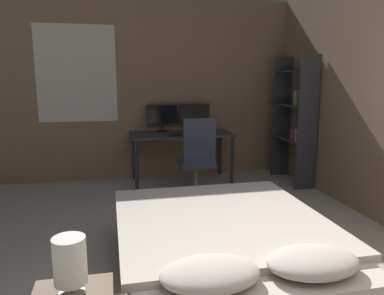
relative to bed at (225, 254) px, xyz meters
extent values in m
cube|color=#8E7051|center=(0.25, 3.26, 1.09)|extent=(12.00, 0.06, 2.70)
cube|color=silver|center=(-1.24, 3.22, 1.33)|extent=(1.12, 0.01, 1.38)
cube|color=black|center=(-1.24, 3.23, 1.33)|extent=(1.04, 0.01, 1.30)
cube|color=brown|center=(0.00, 0.02, -0.15)|extent=(1.51, 1.93, 0.22)
cube|color=beige|center=(0.00, 0.02, 0.08)|extent=(1.45, 1.87, 0.23)
cube|color=beige|center=(0.00, 0.13, 0.22)|extent=(1.55, 1.62, 0.05)
ellipsoid|color=beige|center=(-0.30, -0.70, 0.26)|extent=(0.55, 0.38, 0.13)
ellipsoid|color=beige|center=(0.30, -0.70, 0.26)|extent=(0.55, 0.38, 0.13)
cylinder|color=gray|center=(-1.01, -0.71, 0.25)|extent=(0.13, 0.13, 0.01)
cylinder|color=gray|center=(-1.01, -0.71, 0.29)|extent=(0.02, 0.02, 0.05)
cylinder|color=silver|center=(-1.01, -0.71, 0.43)|extent=(0.16, 0.16, 0.23)
cube|color=#38383D|center=(0.22, 2.84, 0.46)|extent=(1.47, 0.70, 0.03)
cylinder|color=#2D2D33|center=(-0.46, 2.54, 0.09)|extent=(0.05, 0.05, 0.70)
cylinder|color=#2D2D33|center=(0.90, 2.54, 0.09)|extent=(0.05, 0.05, 0.70)
cylinder|color=#2D2D33|center=(-0.46, 3.14, 0.09)|extent=(0.05, 0.05, 0.70)
cylinder|color=#2D2D33|center=(0.90, 3.14, 0.09)|extent=(0.05, 0.05, 0.70)
cylinder|color=black|center=(-0.03, 3.09, 0.48)|extent=(0.16, 0.16, 0.01)
cylinder|color=black|center=(-0.03, 3.09, 0.53)|extent=(0.03, 0.03, 0.09)
cube|color=black|center=(-0.03, 3.09, 0.73)|extent=(0.47, 0.03, 0.30)
cube|color=black|center=(-0.03, 3.08, 0.73)|extent=(0.44, 0.00, 0.27)
cylinder|color=black|center=(0.47, 3.09, 0.48)|extent=(0.16, 0.16, 0.01)
cylinder|color=black|center=(0.47, 3.09, 0.53)|extent=(0.03, 0.03, 0.09)
cube|color=black|center=(0.47, 3.09, 0.73)|extent=(0.47, 0.03, 0.30)
cube|color=black|center=(0.47, 3.08, 0.73)|extent=(0.44, 0.00, 0.27)
cube|color=black|center=(0.22, 2.60, 0.48)|extent=(0.42, 0.13, 0.02)
ellipsoid|color=black|center=(0.52, 2.60, 0.49)|extent=(0.07, 0.05, 0.04)
cylinder|color=black|center=(0.25, 2.06, -0.24)|extent=(0.52, 0.52, 0.04)
cylinder|color=gray|center=(0.25, 2.06, -0.02)|extent=(0.05, 0.05, 0.39)
cube|color=#33384C|center=(0.25, 2.06, 0.21)|extent=(0.44, 0.44, 0.07)
cube|color=#33384C|center=(0.25, 1.87, 0.52)|extent=(0.40, 0.05, 0.56)
cube|color=#333338|center=(1.81, 2.09, 0.66)|extent=(0.30, 0.02, 1.84)
cube|color=#333338|center=(1.81, 2.89, 0.66)|extent=(0.30, 0.02, 1.84)
cube|color=#333338|center=(1.81, 2.49, 0.39)|extent=(0.30, 0.77, 0.02)
cube|color=#333338|center=(1.81, 2.49, 0.88)|extent=(0.30, 0.77, 0.02)
cube|color=#333338|center=(1.81, 2.49, 1.36)|extent=(0.30, 0.77, 0.02)
cube|color=#BCB29E|center=(1.81, 2.12, 0.50)|extent=(0.24, 0.02, 0.20)
cube|color=#BCB29E|center=(1.81, 2.17, 0.49)|extent=(0.24, 0.04, 0.18)
cube|color=#2D4784|center=(1.81, 2.22, 0.53)|extent=(0.24, 0.03, 0.26)
cube|color=#B2332D|center=(1.81, 2.26, 0.48)|extent=(0.24, 0.03, 0.17)
cube|color=#B2332D|center=(1.81, 2.31, 0.48)|extent=(0.24, 0.04, 0.17)
cube|color=#28282D|center=(1.81, 2.34, 0.48)|extent=(0.24, 0.03, 0.18)
cube|color=#7A387F|center=(1.81, 2.12, 0.99)|extent=(0.24, 0.02, 0.20)
cube|color=#337042|center=(1.81, 2.16, 1.01)|extent=(0.24, 0.04, 0.23)
cube|color=#337042|center=(1.81, 2.21, 1.01)|extent=(0.24, 0.04, 0.23)
cube|color=gold|center=(1.81, 2.26, 0.99)|extent=(0.24, 0.03, 0.20)
cube|color=#7A387F|center=(1.81, 2.29, 1.01)|extent=(0.24, 0.03, 0.23)
cube|color=#28282D|center=(1.81, 2.33, 1.01)|extent=(0.24, 0.03, 0.24)
camera|label=1|loc=(-0.79, -2.47, 1.31)|focal=35.00mm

